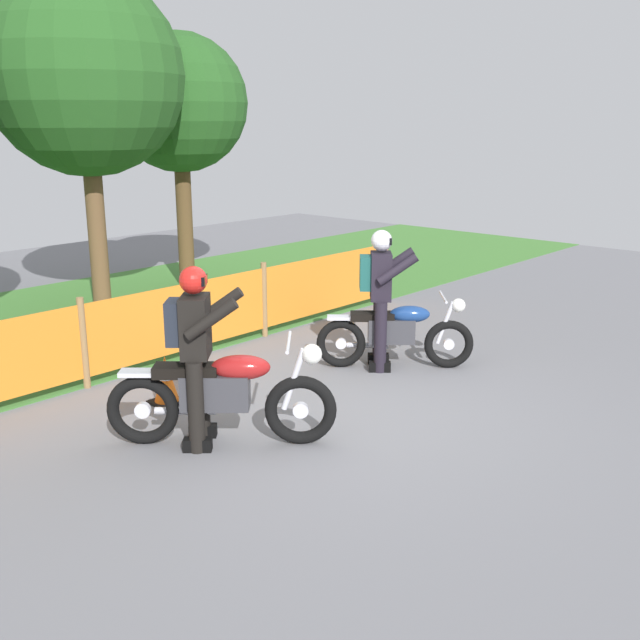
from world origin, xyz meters
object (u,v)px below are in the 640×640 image
rider_lead (380,292)px  rider_trailing (195,346)px  motorcycle_lead (396,333)px  traffic_cone (166,380)px  motorcycle_trailing (223,394)px

rider_lead → rider_trailing: (-2.88, -0.11, 0.00)m
rider_lead → rider_trailing: 2.88m
rider_lead → rider_trailing: same height
motorcycle_lead → traffic_cone: bearing=-153.9°
rider_trailing → rider_lead: bearing=50.2°
motorcycle_lead → rider_lead: 0.55m
motorcycle_lead → traffic_cone: (-2.60, 1.11, -0.18)m
rider_lead → motorcycle_lead: bearing=0.5°
rider_lead → traffic_cone: size_ratio=3.19×
motorcycle_lead → rider_trailing: (-3.02, 0.04, 0.51)m
motorcycle_trailing → rider_trailing: bearing=-179.5°
motorcycle_trailing → rider_trailing: (-0.16, 0.17, 0.46)m
motorcycle_lead → motorcycle_trailing: size_ratio=0.91×
motorcycle_lead → rider_lead: size_ratio=0.90×
motorcycle_lead → rider_trailing: bearing=-131.6°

